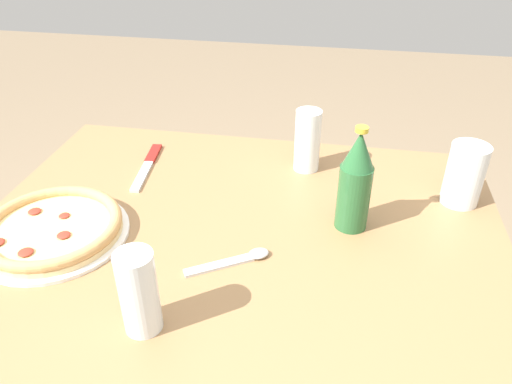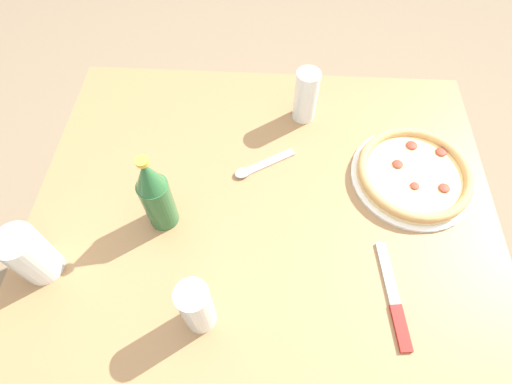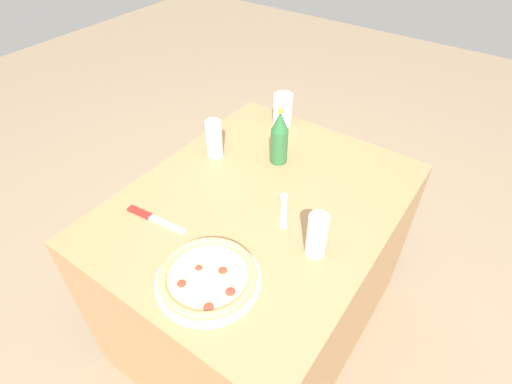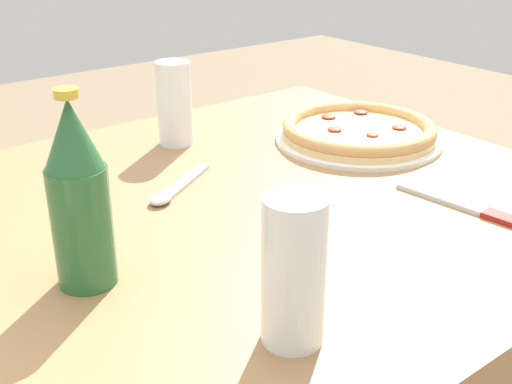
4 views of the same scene
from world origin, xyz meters
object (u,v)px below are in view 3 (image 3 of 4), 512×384
(glass_iced_tea, at_px, (283,110))
(spoon, at_px, (284,205))
(glass_water, at_px, (317,236))
(beer_bottle, at_px, (279,138))
(glass_cola, at_px, (214,141))
(knife, at_px, (153,218))
(pizza_margherita, at_px, (208,277))

(glass_iced_tea, distance_m, spoon, 0.54)
(glass_water, xyz_separation_m, beer_bottle, (0.33, 0.34, 0.04))
(glass_cola, height_order, beer_bottle, beer_bottle)
(glass_water, distance_m, beer_bottle, 0.48)
(glass_cola, bearing_deg, glass_water, -110.47)
(glass_cola, relative_size, knife, 0.66)
(glass_iced_tea, relative_size, beer_bottle, 0.62)
(glass_water, relative_size, spoon, 0.96)
(beer_bottle, height_order, knife, beer_bottle)
(glass_cola, relative_size, glass_water, 1.03)
(knife, bearing_deg, glass_water, -70.02)
(glass_water, bearing_deg, beer_bottle, 46.33)
(glass_iced_tea, distance_m, knife, 0.76)
(glass_water, bearing_deg, pizza_margherita, 144.05)
(glass_water, bearing_deg, knife, 109.98)
(knife, height_order, spoon, spoon)
(glass_cola, xyz_separation_m, glass_iced_tea, (0.36, -0.09, -0.00))
(pizza_margherita, distance_m, knife, 0.33)
(spoon, bearing_deg, glass_iced_tea, 33.16)
(glass_iced_tea, bearing_deg, spoon, -146.84)
(beer_bottle, bearing_deg, spoon, -142.98)
(pizza_margherita, bearing_deg, knife, 74.79)
(pizza_margherita, distance_m, glass_water, 0.34)
(beer_bottle, relative_size, knife, 0.97)
(knife, distance_m, spoon, 0.45)
(glass_water, height_order, beer_bottle, beer_bottle)
(glass_water, relative_size, knife, 0.64)
(glass_iced_tea, relative_size, knife, 0.60)
(glass_cola, bearing_deg, knife, -171.47)
(beer_bottle, bearing_deg, pizza_margherita, -166.18)
(knife, bearing_deg, spoon, -46.38)
(pizza_margherita, height_order, beer_bottle, beer_bottle)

